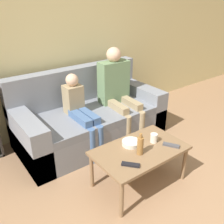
# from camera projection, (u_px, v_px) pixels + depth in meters

# --- Properties ---
(ground_plane) EXTENTS (22.00, 22.00, 0.00)m
(ground_plane) POSITION_uv_depth(u_px,v_px,m) (183.00, 221.00, 2.27)
(ground_plane) COLOR #997251
(wall_back) EXTENTS (12.00, 0.06, 2.60)m
(wall_back) POSITION_uv_depth(u_px,v_px,m) (58.00, 39.00, 3.37)
(wall_back) COLOR beige
(wall_back) RESTS_ON ground_plane
(couch) EXTENTS (1.97, 0.96, 0.95)m
(couch) POSITION_uv_depth(u_px,v_px,m) (90.00, 118.00, 3.44)
(couch) COLOR gray
(couch) RESTS_ON ground_plane
(coffee_table) EXTENTS (0.95, 0.58, 0.43)m
(coffee_table) POSITION_uv_depth(u_px,v_px,m) (140.00, 153.00, 2.56)
(coffee_table) COLOR brown
(coffee_table) RESTS_ON ground_plane
(person_adult) EXTENTS (0.43, 0.67, 1.23)m
(person_adult) POSITION_uv_depth(u_px,v_px,m) (117.00, 86.00, 3.42)
(person_adult) COLOR #9E8966
(person_adult) RESTS_ON ground_plane
(person_child) EXTENTS (0.22, 0.65, 0.98)m
(person_child) POSITION_uv_depth(u_px,v_px,m) (80.00, 110.00, 3.10)
(person_child) COLOR #476693
(person_child) RESTS_ON ground_plane
(cup_near) EXTENTS (0.08, 0.08, 0.10)m
(cup_near) POSITION_uv_depth(u_px,v_px,m) (154.00, 138.00, 2.64)
(cup_near) COLOR silver
(cup_near) RESTS_ON coffee_table
(tv_remote_0) EXTENTS (0.13, 0.17, 0.02)m
(tv_remote_0) POSITION_uv_depth(u_px,v_px,m) (171.00, 145.00, 2.59)
(tv_remote_0) COLOR #47474C
(tv_remote_0) RESTS_ON coffee_table
(tv_remote_1) EXTENTS (0.15, 0.16, 0.02)m
(tv_remote_1) POSITION_uv_depth(u_px,v_px,m) (131.00, 165.00, 2.30)
(tv_remote_1) COLOR black
(tv_remote_1) RESTS_ON coffee_table
(snack_bowl) EXTENTS (0.19, 0.19, 0.05)m
(snack_bowl) POSITION_uv_depth(u_px,v_px,m) (131.00, 143.00, 2.61)
(snack_bowl) COLOR beige
(snack_bowl) RESTS_ON coffee_table
(bottle) EXTENTS (0.06, 0.06, 0.23)m
(bottle) POSITION_uv_depth(u_px,v_px,m) (140.00, 145.00, 2.43)
(bottle) COLOR olive
(bottle) RESTS_ON coffee_table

